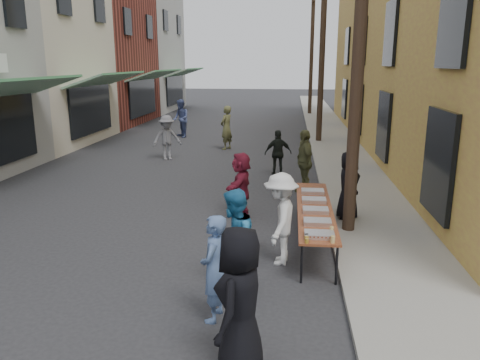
% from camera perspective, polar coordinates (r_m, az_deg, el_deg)
% --- Properties ---
extents(ground, '(120.00, 120.00, 0.00)m').
position_cam_1_polar(ground, '(8.25, -16.18, -12.44)').
color(ground, '#28282B').
rests_on(ground, ground).
extents(sidewalk, '(2.20, 60.00, 0.10)m').
position_cam_1_polar(sidewalk, '(22.17, 11.35, 4.61)').
color(sidewalk, gray).
rests_on(sidewalk, ground).
extents(storefront_row, '(8.00, 37.00, 9.00)m').
position_cam_1_polar(storefront_row, '(25.34, -25.45, 13.97)').
color(storefront_row, maroon).
rests_on(storefront_row, ground).
extents(utility_pole_near, '(0.26, 0.26, 9.00)m').
position_cam_1_polar(utility_pole_near, '(9.91, 14.53, 18.83)').
color(utility_pole_near, '#2D2116').
rests_on(utility_pole_near, ground).
extents(utility_pole_mid, '(0.26, 0.26, 9.00)m').
position_cam_1_polar(utility_pole_mid, '(21.84, 10.03, 16.25)').
color(utility_pole_mid, '#2D2116').
rests_on(utility_pole_mid, ground).
extents(utility_pole_far, '(0.26, 0.26, 9.00)m').
position_cam_1_polar(utility_pole_far, '(33.82, 8.74, 15.48)').
color(utility_pole_far, '#2D2116').
rests_on(utility_pole_far, ground).
extents(serving_table, '(0.70, 4.00, 0.75)m').
position_cam_1_polar(serving_table, '(9.64, 9.09, -3.57)').
color(serving_table, maroon).
rests_on(serving_table, ground).
extents(catering_tray_sausage, '(0.50, 0.33, 0.08)m').
position_cam_1_polar(catering_tray_sausage, '(8.06, 9.65, -6.59)').
color(catering_tray_sausage, maroon).
rests_on(catering_tray_sausage, serving_table).
extents(catering_tray_foil_b, '(0.50, 0.33, 0.08)m').
position_cam_1_polar(catering_tray_foil_b, '(8.67, 9.41, -5.08)').
color(catering_tray_foil_b, '#B2B2B7').
rests_on(catering_tray_foil_b, serving_table).
extents(catering_tray_buns, '(0.50, 0.33, 0.08)m').
position_cam_1_polar(catering_tray_buns, '(9.33, 9.20, -3.67)').
color(catering_tray_buns, tan).
rests_on(catering_tray_buns, serving_table).
extents(catering_tray_foil_d, '(0.50, 0.33, 0.08)m').
position_cam_1_polar(catering_tray_foil_d, '(10.00, 9.01, -2.45)').
color(catering_tray_foil_d, '#B2B2B7').
rests_on(catering_tray_foil_d, serving_table).
extents(catering_tray_buns_end, '(0.50, 0.33, 0.08)m').
position_cam_1_polar(catering_tray_buns_end, '(10.68, 8.84, -1.38)').
color(catering_tray_buns_end, tan).
rests_on(catering_tray_buns_end, serving_table).
extents(condiment_jar_a, '(0.07, 0.07, 0.08)m').
position_cam_1_polar(condiment_jar_a, '(7.77, 8.14, -7.34)').
color(condiment_jar_a, '#A57F26').
rests_on(condiment_jar_a, serving_table).
extents(condiment_jar_b, '(0.07, 0.07, 0.08)m').
position_cam_1_polar(condiment_jar_b, '(7.86, 8.12, -7.07)').
color(condiment_jar_b, '#A57F26').
rests_on(condiment_jar_b, serving_table).
extents(condiment_jar_c, '(0.07, 0.07, 0.08)m').
position_cam_1_polar(condiment_jar_c, '(7.96, 8.10, -6.81)').
color(condiment_jar_c, '#A57F26').
rests_on(condiment_jar_c, serving_table).
extents(cup_stack, '(0.08, 0.08, 0.12)m').
position_cam_1_polar(cup_stack, '(7.84, 11.23, -7.12)').
color(cup_stack, tan).
rests_on(cup_stack, serving_table).
extents(guest_front_a, '(0.78, 1.01, 1.83)m').
position_cam_1_polar(guest_front_a, '(5.60, 0.02, -14.67)').
color(guest_front_a, black).
rests_on(guest_front_a, ground).
extents(guest_front_b, '(0.44, 0.61, 1.57)m').
position_cam_1_polar(guest_front_b, '(6.74, -3.22, -10.71)').
color(guest_front_b, '#4E6998').
rests_on(guest_front_b, ground).
extents(guest_front_c, '(0.75, 0.91, 1.71)m').
position_cam_1_polar(guest_front_c, '(7.47, -0.74, -7.55)').
color(guest_front_c, teal).
rests_on(guest_front_c, ground).
extents(guest_front_d, '(0.76, 1.17, 1.71)m').
position_cam_1_polar(guest_front_d, '(8.56, 4.97, -4.74)').
color(guest_front_d, silver).
rests_on(guest_front_d, ground).
extents(guest_front_e, '(0.73, 1.14, 1.81)m').
position_cam_1_polar(guest_front_e, '(13.30, 7.82, 2.25)').
color(guest_front_e, brown).
rests_on(guest_front_e, ground).
extents(guest_queue_back, '(0.57, 1.49, 1.57)m').
position_cam_1_polar(guest_queue_back, '(11.13, 0.14, -0.59)').
color(guest_queue_back, maroon).
rests_on(guest_queue_back, ground).
extents(server, '(0.77, 0.91, 1.58)m').
position_cam_1_polar(server, '(10.99, 13.08, -0.61)').
color(server, black).
rests_on(server, sidewalk).
extents(passerby_left, '(1.26, 1.10, 1.69)m').
position_cam_1_polar(passerby_left, '(18.02, -8.90, 5.13)').
color(passerby_left, slate).
rests_on(passerby_left, ground).
extents(passerby_mid, '(0.94, 0.54, 1.51)m').
position_cam_1_polar(passerby_mid, '(15.28, 4.67, 3.29)').
color(passerby_mid, black).
rests_on(passerby_mid, ground).
extents(passerby_right, '(0.69, 0.80, 1.86)m').
position_cam_1_polar(passerby_right, '(19.94, -1.67, 6.38)').
color(passerby_right, brown).
rests_on(passerby_right, ground).
extents(passerby_far, '(1.08, 1.15, 1.87)m').
position_cam_1_polar(passerby_far, '(23.43, -7.23, 7.45)').
color(passerby_far, '#455387').
rests_on(passerby_far, ground).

